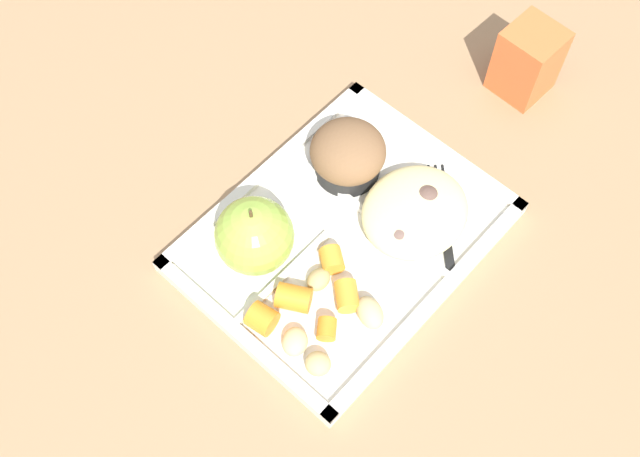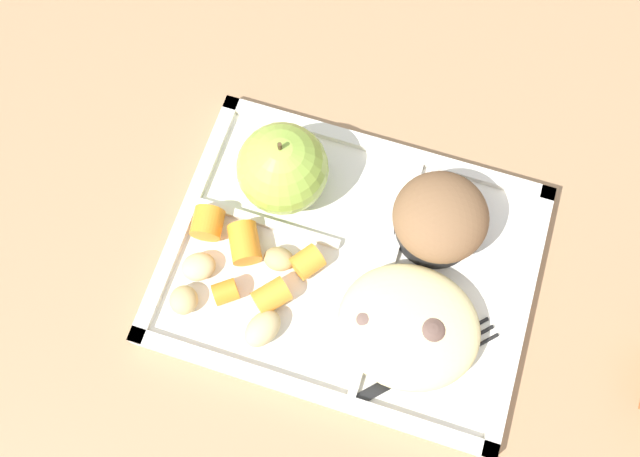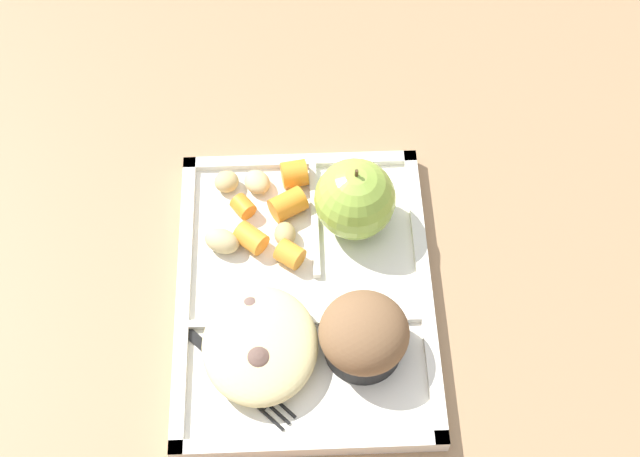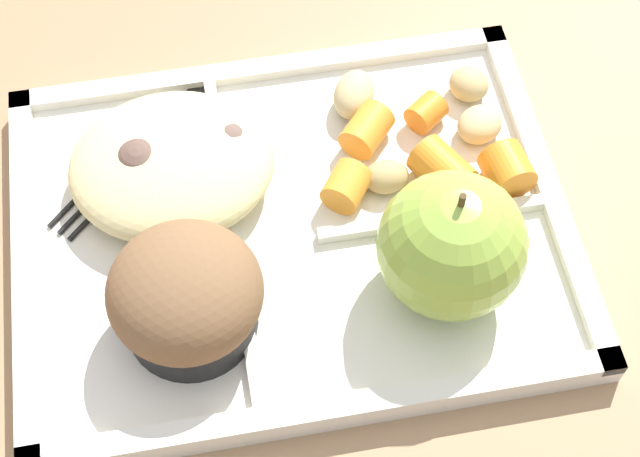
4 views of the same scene
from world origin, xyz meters
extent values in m
plane|color=#997551|center=(0.00, 0.00, 0.00)|extent=(6.00, 6.00, 0.00)
cube|color=silver|center=(0.00, 0.00, 0.01)|extent=(0.32, 0.24, 0.01)
cube|color=silver|center=(0.00, -0.12, 0.02)|extent=(0.32, 0.01, 0.01)
cube|color=silver|center=(0.00, 0.12, 0.02)|extent=(0.32, 0.01, 0.01)
cube|color=silver|center=(-0.15, 0.00, 0.02)|extent=(0.01, 0.24, 0.01)
cube|color=silver|center=(0.15, 0.00, 0.02)|extent=(0.01, 0.24, 0.01)
cube|color=silver|center=(0.03, 0.00, 0.02)|extent=(0.01, 0.22, 0.01)
cube|color=silver|center=(-0.08, 0.01, 0.02)|extent=(0.13, 0.01, 0.01)
sphere|color=#93B742|center=(-0.08, 0.05, 0.05)|extent=(0.08, 0.08, 0.08)
cylinder|color=#4C381E|center=(-0.08, 0.05, 0.09)|extent=(0.00, 0.00, 0.01)
cylinder|color=black|center=(0.06, 0.05, 0.02)|extent=(0.07, 0.07, 0.02)
ellipsoid|color=brown|center=(0.06, 0.05, 0.05)|extent=(0.08, 0.08, 0.05)
cylinder|color=orange|center=(-0.09, -0.06, 0.02)|extent=(0.03, 0.03, 0.02)
cylinder|color=orange|center=(-0.03, -0.01, 0.02)|extent=(0.03, 0.03, 0.02)
cylinder|color=orange|center=(-0.13, -0.01, 0.03)|extent=(0.03, 0.03, 0.03)
cylinder|color=orange|center=(-0.05, -0.05, 0.02)|extent=(0.04, 0.04, 0.02)
cylinder|color=orange|center=(-0.09, -0.01, 0.02)|extent=(0.04, 0.04, 0.03)
ellipsoid|color=tan|center=(-0.12, -0.04, 0.02)|extent=(0.04, 0.04, 0.02)
ellipsoid|color=tan|center=(-0.12, -0.08, 0.02)|extent=(0.03, 0.03, 0.02)
ellipsoid|color=tan|center=(-0.05, -0.08, 0.02)|extent=(0.04, 0.04, 0.02)
ellipsoid|color=tan|center=(-0.06, -0.02, 0.02)|extent=(0.03, 0.02, 0.02)
ellipsoid|color=beige|center=(0.06, -0.04, 0.03)|extent=(0.12, 0.11, 0.03)
sphere|color=brown|center=(0.03, -0.05, 0.03)|extent=(0.03, 0.03, 0.03)
sphere|color=brown|center=(0.08, -0.04, 0.03)|extent=(0.04, 0.04, 0.04)
cube|color=black|center=(0.06, -0.09, 0.01)|extent=(0.07, 0.07, 0.00)
cube|color=black|center=(0.10, -0.05, 0.01)|extent=(0.04, 0.04, 0.00)
cylinder|color=black|center=(0.13, -0.03, 0.01)|extent=(0.02, 0.02, 0.00)
cylinder|color=black|center=(0.12, -0.03, 0.01)|extent=(0.02, 0.02, 0.00)
cylinder|color=black|center=(0.12, -0.02, 0.01)|extent=(0.02, 0.02, 0.00)
camera|label=1|loc=(-0.29, -0.23, 0.71)|focal=42.48mm
camera|label=2|loc=(0.03, -0.17, 0.58)|focal=38.03mm
camera|label=3|loc=(0.40, 0.00, 0.77)|focal=49.80mm
camera|label=4|loc=(0.04, 0.29, 0.49)|focal=54.64mm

